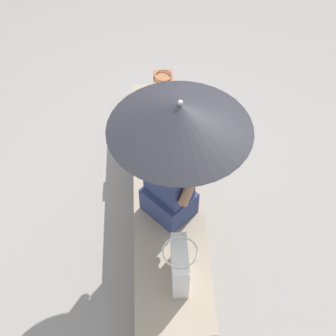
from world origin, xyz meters
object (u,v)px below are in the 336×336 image
handbag_black (180,265)px  tote_bag_canvas (163,92)px  parasol (180,117)px  magazine (156,150)px  person_seated (169,177)px

handbag_black → tote_bag_canvas: bearing=-178.9°
parasol → handbag_black: size_ratio=3.38×
parasol → magazine: size_ratio=4.07×
parasol → handbag_black: bearing=-2.4°
person_seated → parasol: bearing=53.3°
magazine → handbag_black: bearing=-1.3°
person_seated → magazine: person_seated is taller
parasol → magazine: 1.21m
parasol → person_seated: bearing=-126.7°
handbag_black → tote_bag_canvas: 1.68m
parasol → tote_bag_canvas: size_ratio=3.07×
tote_bag_canvas → magazine: bearing=-9.5°
handbag_black → tote_bag_canvas: tote_bag_canvas is taller
person_seated → handbag_black: person_seated is taller
parasol → handbag_black: (0.51, -0.02, -0.84)m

